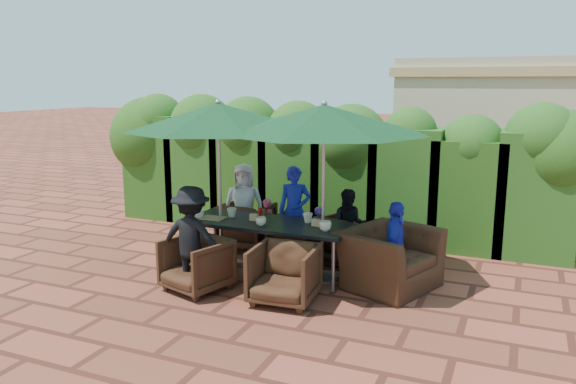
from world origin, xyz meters
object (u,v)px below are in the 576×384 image
at_px(chair_far_right, 349,236).
at_px(chair_end_right, 389,249).
at_px(umbrella_right, 324,119).
at_px(dining_table, 268,227).
at_px(chair_near_left, 196,262).
at_px(umbrella_left, 218,117).
at_px(chair_far_mid, 295,234).
at_px(chair_near_right, 284,271).
at_px(chair_far_left, 246,223).

distance_m(chair_far_right, chair_end_right, 1.19).
distance_m(umbrella_right, chair_end_right, 1.92).
relative_size(dining_table, chair_far_right, 3.12).
relative_size(dining_table, chair_near_left, 3.09).
distance_m(umbrella_left, chair_far_mid, 2.23).
bearing_deg(chair_near_right, umbrella_left, 144.19).
relative_size(chair_near_left, chair_near_right, 0.97).
height_order(dining_table, chair_end_right, chair_end_right).
height_order(dining_table, chair_far_left, chair_far_left).
height_order(chair_far_left, chair_near_left, chair_far_left).
height_order(umbrella_right, chair_far_mid, umbrella_right).
bearing_deg(umbrella_left, chair_near_right, -31.55).
xyz_separation_m(chair_far_left, chair_near_right, (1.52, -1.93, -0.01)).
relative_size(chair_far_left, chair_near_left, 1.07).
distance_m(dining_table, chair_near_right, 1.16).
bearing_deg(chair_near_right, chair_far_left, 123.96).
distance_m(chair_far_left, chair_far_mid, 0.93).
xyz_separation_m(chair_far_right, chair_near_left, (-1.48, -1.98, 0.00)).
height_order(dining_table, chair_far_right, chair_far_right).
bearing_deg(chair_far_right, dining_table, 68.88).
bearing_deg(umbrella_right, chair_near_right, -98.72).
height_order(dining_table, chair_near_right, chair_near_right).
xyz_separation_m(umbrella_left, umbrella_right, (1.52, 0.14, 0.00)).
height_order(umbrella_right, chair_near_right, umbrella_right).
distance_m(chair_far_right, chair_near_left, 2.47).
bearing_deg(chair_far_right, chair_far_left, 20.78).
bearing_deg(dining_table, umbrella_left, -173.76).
bearing_deg(chair_near_left, umbrella_right, 54.89).
relative_size(chair_far_mid, chair_near_right, 0.90).
distance_m(chair_near_right, chair_end_right, 1.49).
distance_m(umbrella_left, umbrella_right, 1.53).
bearing_deg(umbrella_left, chair_end_right, 4.61).
relative_size(chair_far_left, chair_far_mid, 1.15).
bearing_deg(dining_table, chair_end_right, 3.92).
xyz_separation_m(umbrella_right, chair_far_right, (0.11, 0.92, -1.83)).
distance_m(umbrella_left, chair_end_right, 2.97).
distance_m(umbrella_right, chair_near_left, 2.52).
distance_m(chair_far_mid, chair_near_left, 1.98).
bearing_deg(umbrella_right, umbrella_left, -174.70).
bearing_deg(chair_far_right, chair_end_right, 154.65).
bearing_deg(chair_far_right, chair_near_right, 103.82).
bearing_deg(chair_end_right, dining_table, 115.02).
xyz_separation_m(dining_table, chair_far_mid, (0.05, 0.88, -0.32)).
height_order(dining_table, umbrella_left, umbrella_left).
bearing_deg(chair_near_right, dining_table, 120.72).
distance_m(chair_far_left, chair_end_right, 2.74).
bearing_deg(chair_far_left, dining_table, 130.25).
distance_m(chair_far_mid, chair_near_right, 1.90).
height_order(umbrella_left, umbrella_right, same).
distance_m(umbrella_left, chair_far_right, 2.67).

